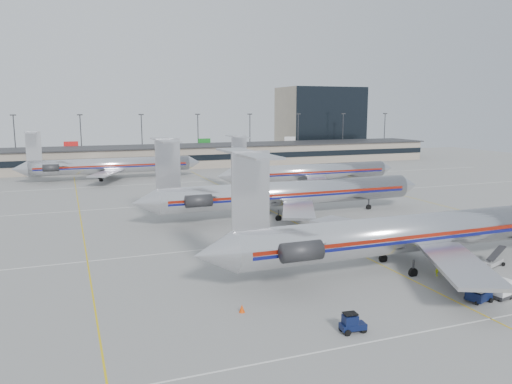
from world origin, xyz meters
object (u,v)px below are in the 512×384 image
jet_foreground (416,232)px  tug_center (486,280)px  uld_container (501,289)px  belt_loader (493,261)px  jet_second_row (285,193)px

jet_foreground → tug_center: jet_foreground is taller
tug_center → uld_container: (-0.91, -2.54, 0.09)m
belt_loader → tug_center: bearing=-161.1°
jet_second_row → uld_container: jet_second_row is taller
uld_container → tug_center: bearing=58.3°
jet_second_row → belt_loader: (10.76, -31.25, -3.19)m
tug_center → jet_second_row: bearing=87.6°
jet_foreground → tug_center: bearing=-74.6°
uld_container → belt_loader: bearing=35.6°
tug_center → uld_container: 2.70m
tug_center → uld_container: uld_container is taller
jet_second_row → uld_container: (3.94, -38.68, -2.81)m
jet_foreground → jet_second_row: 28.45m
jet_foreground → uld_container: (1.24, -10.36, -2.92)m
uld_container → jet_foreground: bearing=85.0°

